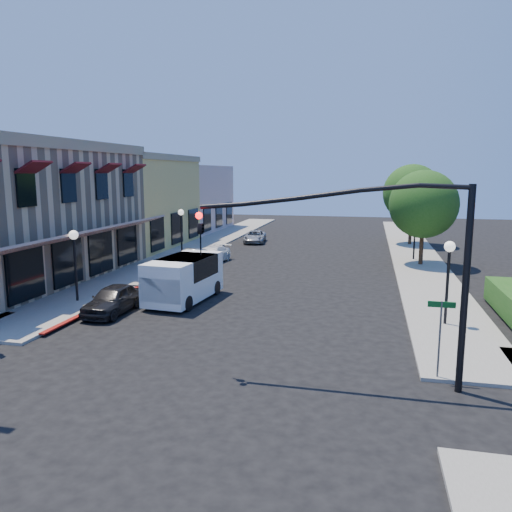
% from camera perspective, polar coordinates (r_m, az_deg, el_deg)
% --- Properties ---
extents(ground, '(120.00, 120.00, 0.00)m').
position_cam_1_polar(ground, '(15.51, -8.56, -14.56)').
color(ground, black).
rests_on(ground, ground).
extents(sidewalk_left, '(3.50, 50.00, 0.12)m').
position_cam_1_polar(sidewalk_left, '(42.99, -6.35, 1.13)').
color(sidewalk_left, gray).
rests_on(sidewalk_left, ground).
extents(sidewalk_right, '(3.50, 50.00, 0.12)m').
position_cam_1_polar(sidewalk_right, '(40.78, 17.56, 0.28)').
color(sidewalk_right, gray).
rests_on(sidewalk_right, ground).
extents(curb_red_strip, '(0.25, 10.00, 0.06)m').
position_cam_1_polar(curb_red_strip, '(25.21, -16.63, -5.35)').
color(curb_red_strip, maroon).
rests_on(curb_red_strip, ground).
extents(yellow_stucco_building, '(10.00, 12.00, 7.60)m').
position_cam_1_polar(yellow_stucco_building, '(44.40, -15.18, 5.98)').
color(yellow_stucco_building, '#E0C065').
rests_on(yellow_stucco_building, ground).
extents(pink_stucco_building, '(10.00, 12.00, 7.00)m').
position_cam_1_polar(pink_stucco_building, '(55.28, -9.31, 6.51)').
color(pink_stucco_building, beige).
rests_on(pink_stucco_building, ground).
extents(street_tree_a, '(4.56, 4.56, 6.48)m').
position_cam_1_polar(street_tree_a, '(35.38, 18.61, 5.62)').
color(street_tree_a, '#372016').
rests_on(street_tree_a, ground).
extents(street_tree_b, '(4.94, 4.94, 7.02)m').
position_cam_1_polar(street_tree_b, '(45.32, 17.42, 6.88)').
color(street_tree_b, '#372016').
rests_on(street_tree_b, ground).
extents(signal_mast_arm, '(8.01, 0.39, 6.00)m').
position_cam_1_polar(signal_mast_arm, '(14.82, 14.89, 0.61)').
color(signal_mast_arm, black).
rests_on(signal_mast_arm, ground).
extents(street_name_sign, '(0.80, 0.06, 2.50)m').
position_cam_1_polar(street_name_sign, '(16.17, 20.32, -7.62)').
color(street_name_sign, '#595B5E').
rests_on(street_name_sign, ground).
extents(lamppost_left_near, '(0.44, 0.44, 3.57)m').
position_cam_1_polar(lamppost_left_near, '(25.50, -20.05, 0.91)').
color(lamppost_left_near, black).
rests_on(lamppost_left_near, ground).
extents(lamppost_left_far, '(0.44, 0.44, 3.57)m').
position_cam_1_polar(lamppost_left_far, '(37.92, -8.55, 4.03)').
color(lamppost_left_far, black).
rests_on(lamppost_left_far, ground).
extents(lamppost_right_near, '(0.44, 0.44, 3.57)m').
position_cam_1_polar(lamppost_right_near, '(21.68, 21.17, -0.59)').
color(lamppost_right_near, black).
rests_on(lamppost_right_near, ground).
extents(lamppost_right_far, '(0.44, 0.44, 3.57)m').
position_cam_1_polar(lamppost_right_far, '(37.45, 17.75, 3.62)').
color(lamppost_right_far, black).
rests_on(lamppost_right_far, ground).
extents(white_van, '(2.60, 5.09, 2.18)m').
position_cam_1_polar(white_van, '(24.80, -8.27, -2.31)').
color(white_van, white).
rests_on(white_van, ground).
extents(parked_car_a, '(1.54, 3.78, 1.28)m').
position_cam_1_polar(parked_car_a, '(23.50, -16.03, -4.79)').
color(parked_car_a, black).
rests_on(parked_car_a, ground).
extents(parked_car_b, '(1.57, 3.74, 1.20)m').
position_cam_1_polar(parked_car_b, '(33.58, -7.36, -0.32)').
color(parked_car_b, '#A8AAAD').
rests_on(parked_car_b, ground).
extents(parked_car_c, '(2.07, 4.07, 1.13)m').
position_cam_1_polar(parked_car_c, '(35.31, -5.02, 0.15)').
color(parked_car_c, white).
rests_on(parked_car_c, ground).
extents(parked_car_d, '(2.24, 4.08, 1.08)m').
position_cam_1_polar(parked_car_d, '(45.25, -0.14, 2.22)').
color(parked_car_d, '#9FA1A4').
rests_on(parked_car_d, ground).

